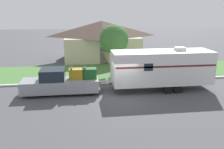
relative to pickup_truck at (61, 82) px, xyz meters
name	(u,v)px	position (x,y,z in m)	size (l,w,h in m)	color
ground_plane	(121,96)	(4.52, -1.26, -0.91)	(120.00, 120.00, 0.00)	#47474C
curb_strip	(114,81)	(4.52, 2.49, -0.84)	(80.00, 0.30, 0.14)	beige
lawn_strip	(109,72)	(4.52, 6.14, -0.90)	(80.00, 7.00, 0.03)	#477538
house_across_street	(102,39)	(4.39, 12.98, 1.61)	(9.99, 6.76, 4.85)	beige
pickup_truck	(61,82)	(0.00, 0.00, 0.00)	(5.98, 1.95, 2.08)	black
travel_trailer	(162,67)	(8.04, 0.00, 0.96)	(8.94, 2.49, 3.46)	black
mailbox	(53,70)	(-0.91, 3.41, 0.13)	(0.48, 0.20, 1.36)	brown
tree_in_yard	(114,39)	(4.90, 5.39, 2.56)	(2.85, 2.85, 4.91)	brown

